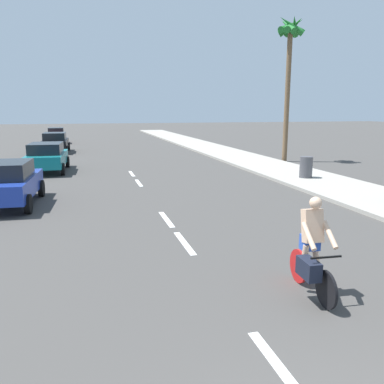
{
  "coord_description": "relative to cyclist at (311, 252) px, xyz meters",
  "views": [
    {
      "loc": [
        -2.3,
        -1.49,
        3.31
      ],
      "look_at": [
        0.46,
        8.73,
        1.1
      ],
      "focal_mm": 36.92,
      "sensor_mm": 36.0,
      "label": 1
    }
  ],
  "objects": [
    {
      "name": "lane_stripe_4",
      "position": [
        -1.49,
        12.05,
        -0.83
      ],
      "size": [
        0.16,
        1.8,
        0.01
      ],
      "primitive_type": "cube",
      "color": "white",
      "rests_on": "ground"
    },
    {
      "name": "lane_stripe_3",
      "position": [
        -1.49,
        5.66,
        -0.83
      ],
      "size": [
        0.16,
        1.8,
        0.01
      ],
      "primitive_type": "cube",
      "color": "white",
      "rests_on": "ground"
    },
    {
      "name": "trash_bin_far",
      "position": [
        6.3,
        10.65,
        -0.19
      ],
      "size": [
        0.6,
        0.6,
        1.0
      ],
      "primitive_type": "cylinder",
      "color": "#47474C",
      "rests_on": "sidewalk_strip"
    },
    {
      "name": "palm_tree_far",
      "position": [
        8.71,
        17.29,
        6.35
      ],
      "size": [
        1.8,
        1.93,
        9.0
      ],
      "color": "brown",
      "rests_on": "ground"
    },
    {
      "name": "lane_stripe_2",
      "position": [
        -1.49,
        3.37,
        -0.83
      ],
      "size": [
        0.16,
        1.8,
        0.01
      ],
      "primitive_type": "cube",
      "color": "white",
      "rests_on": "ground"
    },
    {
      "name": "cyclist",
      "position": [
        0.0,
        0.0,
        0.0
      ],
      "size": [
        0.63,
        1.71,
        1.82
      ],
      "rotation": [
        0.0,
        0.0,
        3.07
      ],
      "color": "black",
      "rests_on": "ground"
    },
    {
      "name": "ground_plane",
      "position": [
        -1.49,
        15.62,
        -0.83
      ],
      "size": [
        160.0,
        160.0,
        0.0
      ],
      "primitive_type": "plane",
      "color": "#423F3D"
    },
    {
      "name": "parked_car_teal",
      "position": [
        -5.82,
        16.72,
        0.01
      ],
      "size": [
        2.18,
        4.45,
        1.57
      ],
      "rotation": [
        0.0,
        0.0,
        -0.04
      ],
      "color": "#14727A",
      "rests_on": "ground"
    },
    {
      "name": "sidewalk_strip",
      "position": [
        6.55,
        17.62,
        -0.76
      ],
      "size": [
        3.6,
        80.0,
        0.14
      ],
      "primitive_type": "cube",
      "color": "#9E998E",
      "rests_on": "ground"
    },
    {
      "name": "parked_car_blue",
      "position": [
        -6.43,
        8.84,
        0.01
      ],
      "size": [
        2.02,
        4.02,
        1.57
      ],
      "rotation": [
        0.0,
        0.0,
        -0.06
      ],
      "color": "#1E389E",
      "rests_on": "ground"
    },
    {
      "name": "lane_stripe_5",
      "position": [
        -1.49,
        14.84,
        -0.83
      ],
      "size": [
        0.16,
        1.8,
        0.01
      ],
      "primitive_type": "cube",
      "color": "white",
      "rests_on": "ground"
    },
    {
      "name": "parked_car_black",
      "position": [
        -6.05,
        27.04,
        0.01
      ],
      "size": [
        2.06,
        4.38,
        1.57
      ],
      "rotation": [
        0.0,
        0.0,
        -0.01
      ],
      "color": "black",
      "rests_on": "ground"
    },
    {
      "name": "lane_stripe_1",
      "position": [
        -1.49,
        -1.79,
        -0.83
      ],
      "size": [
        0.16,
        1.8,
        0.01
      ],
      "primitive_type": "cube",
      "color": "white",
      "rests_on": "ground"
    },
    {
      "name": "parked_car_red",
      "position": [
        -6.51,
        36.07,
        0.0
      ],
      "size": [
        1.83,
        3.85,
        1.57
      ],
      "rotation": [
        0.0,
        0.0,
        0.01
      ],
      "color": "red",
      "rests_on": "ground"
    }
  ]
}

